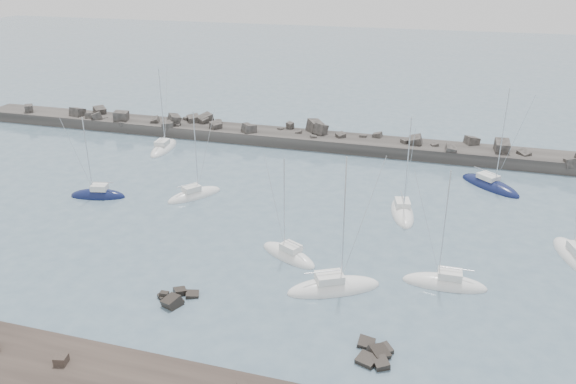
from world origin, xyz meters
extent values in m
plane|color=slate|center=(0.00, 0.00, 0.00)|extent=(400.00, 400.00, 0.00)
cube|color=#2C231E|center=(-8.01, -19.03, 0.68)|extent=(1.06, 1.03, 0.65)
cube|color=black|center=(-5.25, -8.57, 0.14)|extent=(1.04, 1.07, 0.68)
cube|color=black|center=(-3.55, -8.75, -0.07)|extent=(1.21, 1.16, 0.61)
cube|color=black|center=(-5.13, -8.50, 0.26)|extent=(0.92, 0.89, 0.76)
cube|color=black|center=(-2.83, -7.52, -0.06)|extent=(1.55, 1.41, 1.00)
cube|color=black|center=(-3.83, -9.40, 0.16)|extent=(1.99, 1.97, 1.71)
cube|color=black|center=(-4.03, -7.57, 0.24)|extent=(1.48, 1.44, 0.77)
cube|color=black|center=(14.58, -10.95, 0.21)|extent=(2.12, 2.00, 1.30)
cube|color=black|center=(14.95, -10.20, -0.05)|extent=(1.55, 1.64, 1.03)
cube|color=black|center=(13.81, -11.96, 0.14)|extent=(1.80, 1.75, 0.83)
cube|color=black|center=(13.40, -9.84, -0.08)|extent=(1.45, 1.35, 1.19)
cube|color=black|center=(14.91, -12.08, 0.26)|extent=(1.55, 1.63, 0.75)
cube|color=#302D2B|center=(-7.50, 38.00, 0.20)|extent=(115.00, 6.00, 3.20)
cube|color=#302D2B|center=(-7.66, 40.32, 2.25)|extent=(1.43, 1.55, 1.43)
cube|color=#302D2B|center=(-31.17, 37.30, 2.07)|extent=(1.85, 2.04, 1.69)
cube|color=#302D2B|center=(7.01, 39.79, 1.98)|extent=(1.72, 1.59, 1.25)
cube|color=#302D2B|center=(-55.92, 36.30, 1.48)|extent=(1.02, 1.18, 0.84)
cube|color=#302D2B|center=(13.16, 37.85, 2.13)|extent=(2.30, 2.15, 2.56)
cube|color=#302D2B|center=(-27.33, 36.96, 2.57)|extent=(2.91, 2.49, 2.51)
cube|color=#302D2B|center=(-9.04, 37.12, 1.37)|extent=(1.54, 1.46, 0.90)
cube|color=#302D2B|center=(-26.73, 36.52, 1.80)|extent=(1.46, 1.21, 1.15)
cube|color=#302D2B|center=(18.39, 36.02, 1.86)|extent=(1.91, 2.16, 1.96)
cube|color=#302D2B|center=(-19.66, 36.98, 2.17)|extent=(2.42, 2.46, 1.65)
cube|color=#302D2B|center=(-36.53, 35.43, 1.60)|extent=(1.32, 1.38, 0.79)
cube|color=#302D2B|center=(-3.34, 40.03, 2.56)|extent=(3.37, 3.14, 2.53)
cube|color=#302D2B|center=(-39.43, 39.89, 1.90)|extent=(1.53, 1.79, 1.20)
cube|color=#302D2B|center=(25.56, 37.75, 2.48)|extent=(2.22, 2.91, 2.44)
cube|color=#302D2B|center=(-2.05, 38.78, 2.56)|extent=(2.44, 2.59, 2.34)
cube|color=#302D2B|center=(16.04, 37.89, 1.80)|extent=(1.45, 1.40, 0.91)
cube|color=#302D2B|center=(-37.83, 37.49, 1.60)|extent=(1.38, 1.19, 1.32)
cube|color=#302D2B|center=(-2.74, 36.61, 1.66)|extent=(1.39, 1.33, 1.03)
cube|color=#302D2B|center=(-22.84, 40.20, 2.14)|extent=(2.90, 3.15, 2.41)
cube|color=#302D2B|center=(28.68, 37.42, 1.87)|extent=(2.15, 2.32, 1.40)
cube|color=#302D2B|center=(21.35, 40.40, 2.09)|extent=(2.64, 2.68, 2.02)
cube|color=#302D2B|center=(-13.42, 36.50, 2.02)|extent=(2.73, 2.80, 2.12)
cube|color=#302D2B|center=(-22.97, 39.29, 2.24)|extent=(2.20, 2.27, 1.90)
cube|color=#302D2B|center=(-24.98, 39.72, 2.09)|extent=(3.08, 3.22, 1.72)
cube|color=#302D2B|center=(-46.79, 37.22, 2.16)|extent=(2.73, 2.70, 2.38)
cube|color=#302D2B|center=(4.83, 39.09, 1.67)|extent=(1.18, 1.00, 1.06)
cube|color=#302D2B|center=(34.57, 35.59, 1.69)|extent=(1.82, 1.73, 1.67)
cube|color=#302D2B|center=(-27.79, 35.66, 2.02)|extent=(2.35, 2.23, 1.65)
cube|color=#302D2B|center=(-26.53, 40.39, 1.74)|extent=(1.58, 1.58, 1.01)
cube|color=#302D2B|center=(-20.39, 39.85, 1.86)|extent=(1.65, 1.65, 1.23)
cube|color=#302D2B|center=(-43.64, 39.42, 2.21)|extent=(2.86, 2.79, 2.11)
cube|color=#302D2B|center=(1.39, 38.10, 2.02)|extent=(1.81, 1.94, 1.17)
cube|color=#302D2B|center=(11.51, 37.86, 2.01)|extent=(1.49, 1.54, 0.93)
cube|color=#302D2B|center=(-5.58, 38.34, 1.81)|extent=(1.28, 1.19, 0.83)
cube|color=#302D2B|center=(-28.27, 40.12, 1.52)|extent=(1.20, 1.13, 1.22)
cube|color=#302D2B|center=(-13.88, 36.55, 2.40)|extent=(2.06, 1.85, 1.81)
cube|color=#302D2B|center=(-41.20, 37.30, 1.41)|extent=(1.19, 1.21, 0.97)
cube|color=#302D2B|center=(-43.78, 36.59, 2.03)|extent=(1.63, 1.79, 1.51)
cube|color=#302D2B|center=(-56.82, 36.78, 2.31)|extent=(2.12, 2.21, 1.72)
cube|color=#302D2B|center=(-37.35, 36.59, 2.41)|extent=(2.91, 2.50, 2.17)
cube|color=#302D2B|center=(-41.96, 36.24, 1.98)|extent=(2.71, 2.36, 2.39)
cube|color=#302D2B|center=(-9.02, 39.38, 1.63)|extent=(1.22, 1.33, 0.98)
ellipsoid|color=white|center=(-25.32, 29.15, 0.05)|extent=(3.57, 8.89, 2.18)
cube|color=white|center=(-25.28, 28.72, 1.32)|extent=(1.99, 2.59, 0.69)
cylinder|color=silver|center=(-25.40, 29.84, 6.82)|extent=(0.12, 0.12, 11.69)
cylinder|color=silver|center=(-25.21, 28.11, 1.97)|extent=(0.46, 3.45, 0.10)
ellipsoid|color=#0F1842|center=(-24.27, 9.68, 0.05)|extent=(7.37, 3.68, 2.10)
cube|color=white|center=(-23.93, 9.75, 1.32)|extent=(2.24, 1.82, 0.76)
cylinder|color=silver|center=(-24.82, 9.55, 5.71)|extent=(0.13, 0.13, 9.53)
cylinder|color=silver|center=(-23.44, 9.86, 2.03)|extent=(2.78, 0.72, 0.11)
ellipsoid|color=white|center=(-12.46, 13.30, 0.05)|extent=(6.31, 7.51, 2.01)
cube|color=white|center=(-12.68, 12.99, 1.24)|extent=(2.47, 2.61, 0.66)
cylinder|color=silver|center=(-12.11, 13.79, 6.01)|extent=(0.11, 0.11, 10.21)
cylinder|color=silver|center=(-12.99, 12.56, 1.85)|extent=(1.84, 2.51, 0.09)
ellipsoid|color=white|center=(3.48, 1.87, 0.05)|extent=(7.34, 5.31, 1.96)
cube|color=white|center=(3.80, 1.70, 1.21)|extent=(2.44, 2.21, 0.66)
cylinder|color=silver|center=(2.98, 2.14, 5.70)|extent=(0.11, 0.11, 9.63)
cylinder|color=silver|center=(4.24, 1.47, 1.83)|extent=(2.56, 1.43, 0.09)
ellipsoid|color=white|center=(13.60, 15.61, 0.05)|extent=(4.33, 8.59, 2.10)
cube|color=white|center=(13.51, 16.01, 1.28)|extent=(2.13, 2.62, 0.67)
cylinder|color=silver|center=(13.75, 14.97, 6.50)|extent=(0.11, 0.11, 11.11)
cylinder|color=silver|center=(13.38, 16.57, 1.90)|extent=(0.83, 3.23, 0.10)
ellipsoid|color=white|center=(9.26, -2.81, 0.05)|extent=(9.11, 6.62, 2.25)
cube|color=white|center=(8.87, -3.02, 1.36)|extent=(3.03, 2.75, 0.71)
cylinder|color=silver|center=(9.89, -2.47, 6.99)|extent=(0.12, 0.12, 11.96)
cylinder|color=silver|center=(8.33, -3.31, 2.02)|extent=(3.17, 1.77, 0.10)
ellipsoid|color=#0F1842|center=(23.91, 27.54, 0.05)|extent=(8.75, 8.34, 2.20)
cube|color=white|center=(23.57, 27.86, 1.31)|extent=(3.16, 3.12, 0.66)
cylinder|color=silver|center=(24.46, 27.05, 7.22)|extent=(0.11, 0.11, 12.47)
cylinder|color=silver|center=(23.09, 28.29, 1.93)|extent=(2.79, 2.56, 0.09)
ellipsoid|color=white|center=(19.04, 0.90, 0.05)|extent=(7.85, 2.65, 2.05)
cube|color=white|center=(19.43, 0.91, 1.26)|extent=(2.23, 1.63, 0.68)
cylinder|color=silver|center=(18.42, 0.88, 6.17)|extent=(0.12, 0.12, 10.50)
cylinder|color=silver|center=(19.98, 0.93, 1.89)|extent=(3.11, 0.19, 0.10)
ellipsoid|color=white|center=(31.63, 9.76, 0.05)|extent=(4.95, 8.88, 2.28)
camera|label=1|loc=(17.86, -46.42, 28.55)|focal=35.00mm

